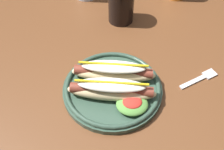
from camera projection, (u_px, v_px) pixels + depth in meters
name	position (u px, v px, depth m)	size (l,w,h in m)	color
dining_table	(88.00, 72.00, 0.83)	(1.39, 1.01, 0.74)	brown
hot_dog_plate	(113.00, 86.00, 0.64)	(0.26, 0.26, 0.08)	#334C3D
fork	(201.00, 78.00, 0.69)	(0.12, 0.07, 0.00)	silver
soda_cup	(121.00, 4.00, 0.82)	(0.08, 0.08, 0.13)	black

